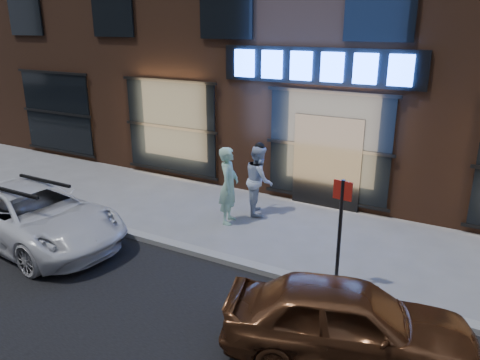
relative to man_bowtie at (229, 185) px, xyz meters
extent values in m
plane|color=slate|center=(1.68, -1.79, -0.94)|extent=(90.00, 90.00, 0.00)
cube|color=gray|center=(1.68, -1.79, -0.88)|extent=(60.00, 0.25, 0.12)
cube|color=#54301E|center=(1.68, 6.21, 4.06)|extent=(30.00, 8.00, 10.00)
cube|color=black|center=(1.28, 2.16, 2.66)|extent=(5.20, 0.06, 0.90)
cube|color=black|center=(1.68, 2.13, 0.26)|extent=(1.80, 0.10, 2.40)
cube|color=#FFBF72|center=(-8.32, 2.19, 0.66)|extent=(3.00, 0.04, 2.60)
cube|color=black|center=(-8.32, 2.15, 0.66)|extent=(3.20, 0.06, 2.80)
cube|color=#FFBF72|center=(-3.32, 2.19, 0.66)|extent=(3.00, 0.04, 2.60)
cube|color=black|center=(-3.32, 2.15, 0.66)|extent=(3.20, 0.06, 2.80)
cube|color=#FFBF72|center=(1.68, 2.19, 0.66)|extent=(3.00, 0.04, 2.60)
cube|color=black|center=(1.68, 2.15, 0.66)|extent=(3.20, 0.06, 2.80)
cube|color=black|center=(-9.32, 2.15, 4.06)|extent=(1.60, 0.06, 1.60)
cube|color=black|center=(-5.32, 2.15, 4.06)|extent=(1.60, 0.06, 1.60)
cube|color=black|center=(-1.32, 2.15, 4.06)|extent=(1.60, 0.06, 1.60)
cube|color=black|center=(2.68, 2.15, 4.06)|extent=(1.60, 0.06, 1.60)
cube|color=#2659FF|center=(-0.72, 2.09, 2.66)|extent=(0.55, 0.12, 0.70)
cube|color=#2659FF|center=(0.08, 2.09, 2.66)|extent=(0.55, 0.12, 0.70)
cube|color=#2659FF|center=(0.88, 2.09, 2.66)|extent=(0.55, 0.12, 0.70)
cube|color=#2659FF|center=(1.68, 2.09, 2.66)|extent=(0.55, 0.12, 0.70)
cube|color=#2659FF|center=(2.48, 2.09, 2.66)|extent=(0.55, 0.12, 0.70)
cube|color=#2659FF|center=(3.28, 2.09, 2.66)|extent=(0.55, 0.12, 0.70)
imported|color=#A7DCC6|center=(0.00, 0.00, 0.00)|extent=(0.62, 0.78, 1.88)
imported|color=silver|center=(0.36, 0.90, -0.06)|extent=(1.01, 1.08, 1.76)
imported|color=white|center=(-3.17, -3.02, -0.31)|extent=(4.72, 2.53, 1.26)
imported|color=brown|center=(3.94, -3.37, -0.34)|extent=(3.79, 2.37, 1.20)
cylinder|color=#262628|center=(3.25, -1.69, 0.11)|extent=(0.07, 0.07, 2.11)
cube|color=red|center=(3.25, -1.69, 0.98)|extent=(0.34, 0.07, 0.34)
camera|label=1|loc=(5.36, -9.03, 3.67)|focal=35.00mm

